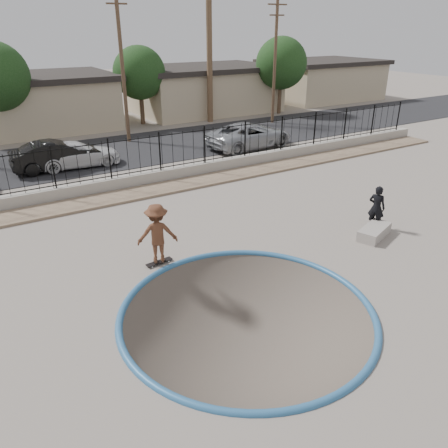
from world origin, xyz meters
TOP-DOWN VIEW (x-y plane):
  - ground at (0.00, 12.00)m, footprint 120.00×120.00m
  - bowl_pit at (0.00, -1.00)m, footprint 6.84×6.84m
  - coping_ring at (0.00, -1.00)m, footprint 7.04×7.04m
  - rock_strip at (0.00, 9.20)m, footprint 42.00×1.60m
  - retaining_wall at (0.00, 10.30)m, footprint 42.00×0.45m
  - fence at (0.00, 10.30)m, footprint 40.00×0.04m
  - street at (0.00, 17.00)m, footprint 90.00×8.00m
  - house_center at (0.00, 26.50)m, footprint 10.60×8.60m
  - house_east at (14.00, 26.50)m, footprint 12.60×8.60m
  - house_east_far at (28.00, 26.50)m, footprint 11.60×8.60m
  - palm_right at (12.00, 22.00)m, footprint 2.30×2.30m
  - utility_pole_mid at (4.00, 19.00)m, footprint 1.70×0.24m
  - utility_pole_right at (16.00, 19.00)m, footprint 1.70×0.24m
  - street_tree_mid at (7.00, 24.00)m, footprint 3.96×3.96m
  - street_tree_right at (19.00, 22.00)m, footprint 4.32×4.32m
  - skater at (-0.95, 2.72)m, footprint 1.46×1.11m
  - skateboard at (-0.95, 2.72)m, footprint 0.93×0.32m
  - videographer at (7.24, 0.98)m, footprint 0.63×0.73m
  - concrete_ledge at (6.63, 0.44)m, footprint 1.74×1.20m
  - car_b at (-1.44, 15.00)m, footprint 4.68×1.68m
  - car_c at (-0.46, 15.00)m, footprint 4.79×2.16m
  - car_d at (9.96, 13.40)m, footprint 5.90×3.16m

SIDE VIEW (x-z plane):
  - ground at x=0.00m, z-range -2.20..0.00m
  - bowl_pit at x=0.00m, z-range -0.90..0.90m
  - coping_ring at x=0.00m, z-range -0.10..0.10m
  - street at x=0.00m, z-range 0.00..0.04m
  - rock_strip at x=0.00m, z-range 0.00..0.11m
  - skateboard at x=-0.95m, z-range 0.03..0.10m
  - concrete_ledge at x=6.63m, z-range 0.00..0.40m
  - retaining_wall at x=0.00m, z-range 0.00..0.60m
  - car_c at x=-0.46m, z-range 0.04..1.40m
  - car_b at x=-1.44m, z-range 0.04..1.57m
  - car_d at x=9.96m, z-range 0.04..1.61m
  - videographer at x=7.24m, z-range 0.00..1.70m
  - skater at x=-0.95m, z-range 0.00..2.00m
  - fence at x=0.00m, z-range 0.60..2.40m
  - house_east at x=14.00m, z-range 0.02..3.92m
  - house_east_far at x=28.00m, z-range 0.02..3.92m
  - house_center at x=0.00m, z-range 0.02..3.92m
  - street_tree_mid at x=7.00m, z-range 0.92..6.75m
  - street_tree_right at x=19.00m, z-range 1.01..7.37m
  - utility_pole_right at x=16.00m, z-range 0.20..9.20m
  - utility_pole_mid at x=4.00m, z-range 0.21..9.71m
  - palm_right at x=12.00m, z-range 2.18..12.48m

